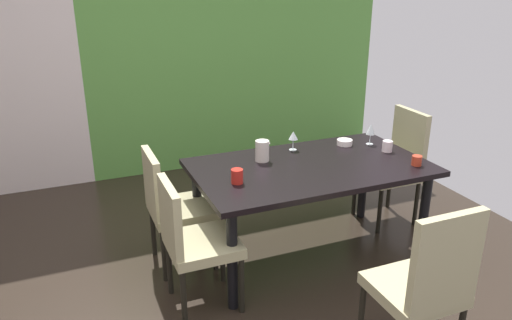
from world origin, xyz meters
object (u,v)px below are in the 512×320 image
chair_left_far (171,203)px  chair_right_far (396,162)px  wine_glass_near_window (371,130)px  pitcher_near_shelf (262,151)px  wine_glass_right (293,136)px  cup_front (387,146)px  serving_bowl_rear (345,142)px  chair_head_near (426,282)px  cup_center (417,161)px  cup_left (237,176)px  chair_left_near (191,238)px  dining_table (310,176)px

chair_left_far → chair_right_far: (1.99, -0.00, 0.03)m
wine_glass_near_window → pitcher_near_shelf: (-0.96, -0.01, -0.05)m
chair_right_far → wine_glass_right: 1.03m
wine_glass_near_window → pitcher_near_shelf: wine_glass_near_window is taller
cup_front → serving_bowl_rear: bearing=130.5°
chair_right_far → wine_glass_right: (-0.97, 0.07, 0.33)m
chair_head_near → cup_front: bearing=62.5°
chair_left_far → chair_right_far: 1.99m
chair_right_far → wine_glass_right: size_ratio=6.40×
chair_left_far → cup_center: bearing=71.5°
chair_left_far → cup_left: bearing=45.1°
chair_left_near → chair_head_near: bearing=45.5°
dining_table → chair_left_far: size_ratio=1.90×
chair_head_near → cup_center: (0.69, 0.96, 0.25)m
chair_left_far → chair_right_far: chair_right_far is taller
chair_left_near → cup_left: bearing=113.8°
dining_table → pitcher_near_shelf: pitcher_near_shelf is taller
chair_left_far → chair_head_near: bearing=33.4°
wine_glass_near_window → pitcher_near_shelf: bearing=-179.3°
dining_table → chair_head_near: 1.27m
wine_glass_near_window → cup_center: wine_glass_near_window is taller
cup_left → chair_left_far: bearing=135.1°
wine_glass_right → cup_front: size_ratio=1.78×
dining_table → chair_left_near: 1.04m
pitcher_near_shelf → cup_center: bearing=-27.1°
wine_glass_right → cup_center: (0.69, -0.64, -0.08)m
cup_left → cup_center: cup_left is taller
chair_left_far → cup_left: size_ratio=9.24×
dining_table → serving_bowl_rear: bearing=31.8°
chair_left_near → wine_glass_right: 1.24m
wine_glass_right → chair_right_far: bearing=-4.2°
cup_front → cup_center: (0.02, -0.33, -0.01)m
pitcher_near_shelf → cup_front: bearing=-10.7°
chair_head_near → cup_front: size_ratio=11.47×
chair_head_near → serving_bowl_rear: bearing=73.9°
cup_left → chair_right_far: bearing=13.1°
chair_head_near → cup_left: bearing=118.7°
chair_left_far → cup_center: size_ratio=12.36×
wine_glass_near_window → cup_left: size_ratio=1.78×
wine_glass_near_window → serving_bowl_rear: size_ratio=1.39×
chair_left_far → serving_bowl_rear: 1.49m
dining_table → cup_left: bearing=-170.3°
chair_head_near → cup_left: size_ratio=10.17×
chair_right_far → serving_bowl_rear: (-0.53, 0.02, 0.24)m
chair_right_far → wine_glass_right: chair_right_far is taller
chair_right_far → cup_center: (-0.28, -0.57, 0.26)m
cup_left → cup_center: (1.33, -0.20, -0.01)m
chair_left_far → serving_bowl_rear: bearing=90.8°
dining_table → cup_front: size_ratio=19.80×
chair_left_far → wine_glass_near_window: (1.66, -0.04, 0.37)m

